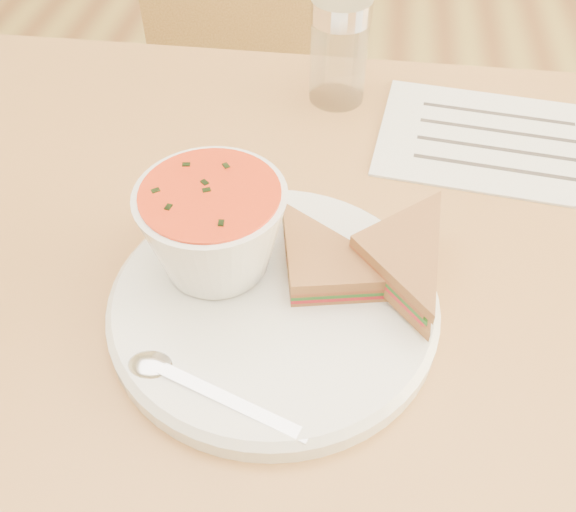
% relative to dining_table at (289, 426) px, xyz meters
% --- Properties ---
extents(dining_table, '(1.00, 0.70, 0.75)m').
position_rel_dining_table_xyz_m(dining_table, '(0.00, 0.00, 0.00)').
color(dining_table, olive).
rests_on(dining_table, floor).
extents(chair_far, '(0.50, 0.50, 0.91)m').
position_rel_dining_table_xyz_m(chair_far, '(-0.10, 0.51, 0.08)').
color(chair_far, brown).
rests_on(chair_far, floor).
extents(plate, '(0.34, 0.34, 0.02)m').
position_rel_dining_table_xyz_m(plate, '(-0.00, -0.09, 0.38)').
color(plate, white).
rests_on(plate, dining_table).
extents(soup_bowl, '(0.16, 0.16, 0.09)m').
position_rel_dining_table_xyz_m(soup_bowl, '(-0.06, -0.06, 0.43)').
color(soup_bowl, white).
rests_on(soup_bowl, plate).
extents(sandwich_half_a, '(0.12, 0.12, 0.03)m').
position_rel_dining_table_xyz_m(sandwich_half_a, '(0.01, -0.10, 0.41)').
color(sandwich_half_a, '#A36839').
rests_on(sandwich_half_a, plate).
extents(sandwich_half_b, '(0.15, 0.15, 0.03)m').
position_rel_dining_table_xyz_m(sandwich_half_b, '(0.06, -0.05, 0.42)').
color(sandwich_half_b, '#A36839').
rests_on(sandwich_half_b, plate).
extents(spoon, '(0.18, 0.09, 0.01)m').
position_rel_dining_table_xyz_m(spoon, '(-0.04, -0.19, 0.40)').
color(spoon, silver).
rests_on(spoon, plate).
extents(paper_menu, '(0.28, 0.22, 0.00)m').
position_rel_dining_table_xyz_m(paper_menu, '(0.21, 0.18, 0.38)').
color(paper_menu, white).
rests_on(paper_menu, dining_table).
extents(condiment_shaker, '(0.07, 0.07, 0.13)m').
position_rel_dining_table_xyz_m(condiment_shaker, '(0.03, 0.25, 0.44)').
color(condiment_shaker, silver).
rests_on(condiment_shaker, dining_table).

